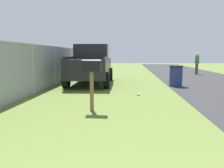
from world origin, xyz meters
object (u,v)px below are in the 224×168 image
pickup_truck (91,63)px  trash_bin (176,76)px  pedestrian (197,62)px  mailbox (92,70)px

pickup_truck → trash_bin: (-0.76, -4.32, -0.59)m
pedestrian → trash_bin: bearing=-128.0°
trash_bin → mailbox: bearing=146.9°
mailbox → trash_bin: bearing=-31.2°
pickup_truck → pedestrian: bearing=-52.8°
trash_bin → pedestrian: bearing=-23.8°
pickup_truck → mailbox: bearing=-172.2°
trash_bin → pedestrian: (6.71, -2.95, 0.47)m
trash_bin → pickup_truck: bearing=80.0°
pedestrian → pickup_truck: bearing=-154.9°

